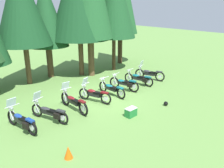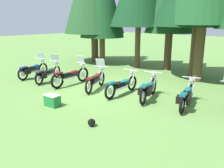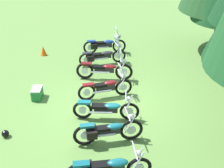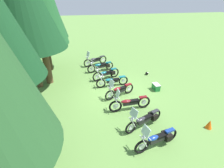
{
  "view_description": "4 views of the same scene",
  "coord_description": "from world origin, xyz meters",
  "px_view_note": "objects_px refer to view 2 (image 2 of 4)",
  "views": [
    {
      "loc": [
        -7.31,
        -10.51,
        5.21
      ],
      "look_at": [
        0.73,
        -0.09,
        0.78
      ],
      "focal_mm": 37.21,
      "sensor_mm": 36.0,
      "label": 1
    },
    {
      "loc": [
        7.25,
        -7.6,
        3.19
      ],
      "look_at": [
        0.74,
        -0.49,
        0.57
      ],
      "focal_mm": 38.48,
      "sensor_mm": 36.0,
      "label": 2
    },
    {
      "loc": [
        9.27,
        1.39,
        6.26
      ],
      "look_at": [
        -0.54,
        0.09,
        0.65
      ],
      "focal_mm": 47.83,
      "sensor_mm": 36.0,
      "label": 3
    },
    {
      "loc": [
        -9.97,
        1.97,
        6.14
      ],
      "look_at": [
        -0.11,
        0.23,
        0.7
      ],
      "focal_mm": 28.2,
      "sensor_mm": 36.0,
      "label": 4
    }
  ],
  "objects_px": {
    "motorcycle_4": "(122,85)",
    "picnic_cooler": "(52,100)",
    "motorcycle_1": "(48,73)",
    "dropped_helmet": "(92,123)",
    "motorcycle_0": "(33,69)",
    "motorcycle_2": "(71,75)",
    "motorcycle_3": "(96,79)",
    "motorcycle_5": "(148,89)",
    "motorcycle_6": "(187,95)"
  },
  "relations": [
    {
      "from": "motorcycle_4",
      "to": "dropped_helmet",
      "type": "bearing_deg",
      "value": -160.68
    },
    {
      "from": "motorcycle_5",
      "to": "picnic_cooler",
      "type": "relative_size",
      "value": 3.43
    },
    {
      "from": "motorcycle_0",
      "to": "motorcycle_4",
      "type": "relative_size",
      "value": 0.93
    },
    {
      "from": "motorcycle_2",
      "to": "motorcycle_5",
      "type": "distance_m",
      "value": 4.17
    },
    {
      "from": "motorcycle_6",
      "to": "dropped_helmet",
      "type": "xyz_separation_m",
      "value": [
        -1.37,
        -3.54,
        -0.33
      ]
    },
    {
      "from": "motorcycle_6",
      "to": "dropped_helmet",
      "type": "relative_size",
      "value": 9.27
    },
    {
      "from": "motorcycle_0",
      "to": "motorcycle_2",
      "type": "height_order",
      "value": "motorcycle_2"
    },
    {
      "from": "motorcycle_3",
      "to": "motorcycle_1",
      "type": "bearing_deg",
      "value": 79.29
    },
    {
      "from": "motorcycle_1",
      "to": "motorcycle_2",
      "type": "relative_size",
      "value": 0.87
    },
    {
      "from": "motorcycle_2",
      "to": "motorcycle_4",
      "type": "bearing_deg",
      "value": -84.54
    },
    {
      "from": "motorcycle_1",
      "to": "motorcycle_2",
      "type": "height_order",
      "value": "motorcycle_2"
    },
    {
      "from": "motorcycle_2",
      "to": "motorcycle_1",
      "type": "bearing_deg",
      "value": 100.15
    },
    {
      "from": "motorcycle_3",
      "to": "picnic_cooler",
      "type": "distance_m",
      "value": 2.71
    },
    {
      "from": "motorcycle_0",
      "to": "motorcycle_5",
      "type": "height_order",
      "value": "motorcycle_0"
    },
    {
      "from": "motorcycle_3",
      "to": "dropped_helmet",
      "type": "bearing_deg",
      "value": -158.89
    },
    {
      "from": "motorcycle_6",
      "to": "motorcycle_1",
      "type": "bearing_deg",
      "value": 85.46
    },
    {
      "from": "motorcycle_4",
      "to": "motorcycle_2",
      "type": "bearing_deg",
      "value": 94.71
    },
    {
      "from": "dropped_helmet",
      "to": "picnic_cooler",
      "type": "bearing_deg",
      "value": 174.9
    },
    {
      "from": "motorcycle_5",
      "to": "motorcycle_6",
      "type": "xyz_separation_m",
      "value": [
        1.54,
        0.24,
        -0.0
      ]
    },
    {
      "from": "dropped_helmet",
      "to": "motorcycle_4",
      "type": "bearing_deg",
      "value": 114.19
    },
    {
      "from": "motorcycle_0",
      "to": "motorcycle_6",
      "type": "height_order",
      "value": "motorcycle_0"
    },
    {
      "from": "motorcycle_0",
      "to": "motorcycle_2",
      "type": "xyz_separation_m",
      "value": [
        2.81,
        0.48,
        0.01
      ]
    },
    {
      "from": "motorcycle_5",
      "to": "motorcycle_0",
      "type": "bearing_deg",
      "value": 81.84
    },
    {
      "from": "motorcycle_4",
      "to": "motorcycle_5",
      "type": "relative_size",
      "value": 1.09
    },
    {
      "from": "motorcycle_3",
      "to": "motorcycle_4",
      "type": "bearing_deg",
      "value": -104.58
    },
    {
      "from": "motorcycle_4",
      "to": "picnic_cooler",
      "type": "distance_m",
      "value": 3.06
    },
    {
      "from": "motorcycle_2",
      "to": "dropped_helmet",
      "type": "height_order",
      "value": "motorcycle_2"
    },
    {
      "from": "motorcycle_0",
      "to": "motorcycle_2",
      "type": "relative_size",
      "value": 0.88
    },
    {
      "from": "motorcycle_1",
      "to": "motorcycle_2",
      "type": "bearing_deg",
      "value": -98.88
    },
    {
      "from": "motorcycle_3",
      "to": "motorcycle_5",
      "type": "distance_m",
      "value": 2.67
    },
    {
      "from": "motorcycle_2",
      "to": "dropped_helmet",
      "type": "relative_size",
      "value": 10.1
    },
    {
      "from": "picnic_cooler",
      "to": "dropped_helmet",
      "type": "height_order",
      "value": "picnic_cooler"
    },
    {
      "from": "motorcycle_1",
      "to": "motorcycle_3",
      "type": "height_order",
      "value": "motorcycle_3"
    },
    {
      "from": "motorcycle_4",
      "to": "picnic_cooler",
      "type": "bearing_deg",
      "value": 155.87
    },
    {
      "from": "motorcycle_0",
      "to": "motorcycle_1",
      "type": "xyz_separation_m",
      "value": [
        1.34,
        0.1,
        -0.02
      ]
    },
    {
      "from": "motorcycle_2",
      "to": "motorcycle_3",
      "type": "height_order",
      "value": "motorcycle_2"
    },
    {
      "from": "motorcycle_3",
      "to": "dropped_helmet",
      "type": "relative_size",
      "value": 8.38
    },
    {
      "from": "motorcycle_4",
      "to": "dropped_helmet",
      "type": "distance_m",
      "value": 3.41
    },
    {
      "from": "motorcycle_0",
      "to": "picnic_cooler",
      "type": "relative_size",
      "value": 3.48
    },
    {
      "from": "motorcycle_4",
      "to": "motorcycle_1",
      "type": "bearing_deg",
      "value": 96.31
    },
    {
      "from": "motorcycle_3",
      "to": "motorcycle_4",
      "type": "distance_m",
      "value": 1.43
    },
    {
      "from": "motorcycle_1",
      "to": "motorcycle_3",
      "type": "bearing_deg",
      "value": -100.73
    },
    {
      "from": "motorcycle_6",
      "to": "picnic_cooler",
      "type": "height_order",
      "value": "motorcycle_6"
    },
    {
      "from": "motorcycle_0",
      "to": "motorcycle_1",
      "type": "distance_m",
      "value": 1.34
    },
    {
      "from": "motorcycle_3",
      "to": "motorcycle_4",
      "type": "height_order",
      "value": "motorcycle_3"
    },
    {
      "from": "motorcycle_1",
      "to": "picnic_cooler",
      "type": "distance_m",
      "value": 3.92
    },
    {
      "from": "motorcycle_5",
      "to": "motorcycle_6",
      "type": "height_order",
      "value": "motorcycle_5"
    },
    {
      "from": "dropped_helmet",
      "to": "motorcycle_1",
      "type": "bearing_deg",
      "value": 158.8
    },
    {
      "from": "motorcycle_2",
      "to": "picnic_cooler",
      "type": "bearing_deg",
      "value": -145.91
    },
    {
      "from": "motorcycle_4",
      "to": "dropped_helmet",
      "type": "height_order",
      "value": "motorcycle_4"
    }
  ]
}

